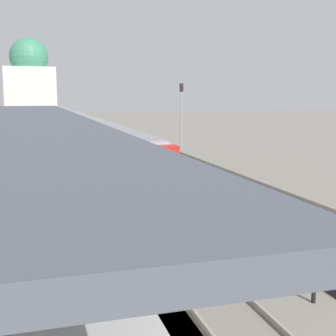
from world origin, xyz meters
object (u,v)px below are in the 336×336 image
(signal_post_near, at_px, (316,250))
(signal_mast_far, at_px, (181,108))
(train_near, at_px, (70,125))
(person_on_platform, at_px, (71,181))

(signal_post_near, height_order, signal_mast_far, signal_mast_far)
(signal_post_near, bearing_deg, train_near, 93.13)
(train_near, height_order, signal_mast_far, signal_mast_far)
(person_on_platform, bearing_deg, train_near, 85.21)
(person_on_platform, height_order, signal_post_near, person_on_platform)
(person_on_platform, bearing_deg, signal_post_near, -51.93)
(train_near, xyz_separation_m, signal_mast_far, (9.02, -8.05, 1.85))
(person_on_platform, bearing_deg, signal_mast_far, 64.29)
(person_on_platform, height_order, signal_mast_far, signal_mast_far)
(signal_mast_far, bearing_deg, person_on_platform, -115.71)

